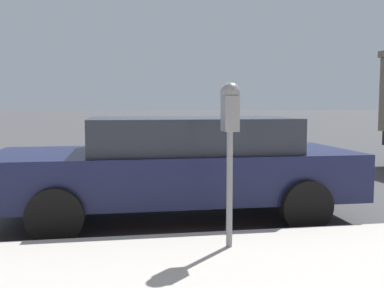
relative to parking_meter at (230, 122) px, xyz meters
name	(u,v)px	position (x,y,z in m)	size (l,w,h in m)	color
ground_plane	(203,202)	(2.73, -0.28, -1.38)	(220.00, 220.00, 0.00)	#424244
parking_meter	(230,122)	(0.00, 0.00, 0.00)	(0.21, 0.19, 1.60)	gray
car_navy	(179,164)	(1.81, 0.24, -0.64)	(2.06, 4.75, 1.37)	#14193D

